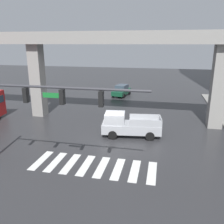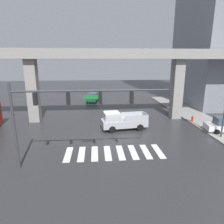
{
  "view_description": "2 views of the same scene",
  "coord_description": "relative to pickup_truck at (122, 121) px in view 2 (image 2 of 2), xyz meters",
  "views": [
    {
      "loc": [
        4.19,
        -18.72,
        7.91
      ],
      "look_at": [
        -0.1,
        0.92,
        2.0
      ],
      "focal_mm": 37.65,
      "sensor_mm": 36.0,
      "label": 1
    },
    {
      "loc": [
        -1.44,
        -20.54,
        7.57
      ],
      "look_at": [
        0.35,
        1.06,
        1.94
      ],
      "focal_mm": 31.54,
      "sensor_mm": 36.0,
      "label": 2
    }
  ],
  "objects": [
    {
      "name": "sidewalk_east",
      "position": [
        10.87,
        1.44,
        -0.91
      ],
      "size": [
        4.0,
        36.0,
        0.15
      ],
      "primitive_type": "cube",
      "color": "gray",
      "rests_on": "ground"
    },
    {
      "name": "crosswalk_stripes",
      "position": [
        -1.41,
        -5.84,
        -0.98
      ],
      "size": [
        8.25,
        2.8,
        0.01
      ],
      "color": "silver",
      "rests_on": "ground"
    },
    {
      "name": "ground_plane",
      "position": [
        -1.41,
        -0.56,
        -0.99
      ],
      "size": [
        120.0,
        120.0,
        0.0
      ],
      "primitive_type": "plane",
      "color": "#2D2D30"
    },
    {
      "name": "traffic_signal_mast",
      "position": [
        -4.89,
        -7.64,
        3.69
      ],
      "size": [
        10.89,
        0.32,
        6.2
      ],
      "color": "#38383D",
      "rests_on": "ground"
    },
    {
      "name": "elevated_overpass",
      "position": [
        -1.41,
        4.1,
        6.79
      ],
      "size": [
        52.36,
        2.58,
        9.01
      ],
      "color": "gray",
      "rests_on": "ground"
    },
    {
      "name": "pickup_truck",
      "position": [
        0.0,
        0.0,
        0.0
      ],
      "size": [
        5.3,
        2.57,
        2.08
      ],
      "color": "#A8AAAF",
      "rests_on": "ground"
    },
    {
      "name": "sedan_dark_green",
      "position": [
        -3.43,
        16.14,
        -0.14
      ],
      "size": [
        2.5,
        4.54,
        1.72
      ],
      "color": "#14472D",
      "rests_on": "ground"
    },
    {
      "name": "fire_hydrant",
      "position": [
        9.27,
        1.84,
        -0.56
      ],
      "size": [
        0.24,
        0.24,
        0.85
      ],
      "color": "red",
      "rests_on": "ground"
    }
  ]
}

